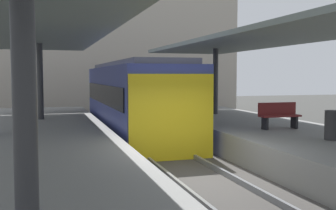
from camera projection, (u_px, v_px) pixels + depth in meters
ground_plane at (199, 186)px, 9.97m from camera, size 80.00×80.00×0.00m
platform_left at (38, 178)px, 8.83m from camera, size 4.40×28.00×1.00m
platform_right at (328, 157)px, 11.04m from camera, size 4.40×28.00×1.00m
track_ballast at (199, 182)px, 9.97m from camera, size 3.20×28.00×0.20m
rail_near_side at (171, 178)px, 9.74m from camera, size 0.08×28.00×0.14m
rail_far_side at (226, 174)px, 10.16m from camera, size 0.08×28.00×0.14m
commuter_train at (135, 100)px, 16.92m from camera, size 2.78×10.43×3.10m
canopy_left at (35, 22)px, 9.91m from camera, size 4.18×21.00×3.18m
canopy_right at (300, 34)px, 12.12m from camera, size 4.18×21.00×3.12m
platform_bench at (279, 115)px, 13.23m from camera, size 1.40×0.41×0.86m
litter_bin at (333, 125)px, 10.93m from camera, size 0.44×0.44×0.80m
station_building_backdrop at (104, 37)px, 28.81m from camera, size 18.00×6.00×11.00m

